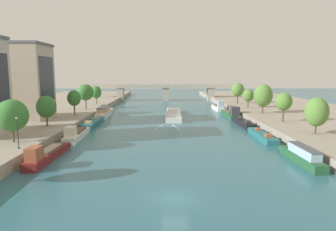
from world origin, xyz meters
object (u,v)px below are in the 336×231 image
tree_right_distant (263,95)px  tree_right_nearest (317,112)px  tree_left_nearest (46,107)px  moored_boat_right_end (243,123)px  moored_boat_right_second (231,113)px  tree_right_by_lamp (238,90)px  moored_boat_left_far (47,154)px  tree_left_by_lamp (12,116)px  tree_right_second (284,102)px  lamppost_left_bank (18,131)px  moored_boat_left_second (104,112)px  tree_right_far (248,95)px  moored_boat_right_upstream (219,107)px  tree_left_past_mid (96,92)px  tree_left_far (74,98)px  moored_boat_left_gap_after (76,134)px  bridge_far (166,90)px  tree_left_end_of_row (86,92)px  barge_midriver (174,114)px  moored_boat_right_far (262,135)px  moored_boat_left_midway (92,123)px  moored_boat_right_near (302,156)px

tree_right_distant → tree_right_nearest: bearing=-89.6°
tree_left_nearest → moored_boat_right_end: bearing=13.4°
moored_boat_right_second → tree_right_by_lamp: size_ratio=2.05×
moored_boat_right_end → moored_boat_left_far: bearing=-142.0°
tree_left_by_lamp → tree_right_second: tree_left_by_lamp is taller
moored_boat_right_end → lamppost_left_bank: size_ratio=2.85×
tree_right_second → tree_left_by_lamp: bearing=-159.3°
moored_boat_left_second → moored_boat_right_second: bearing=-4.0°
tree_right_second → tree_right_far: bearing=90.4°
moored_boat_right_upstream → tree_right_distant: size_ratio=1.65×
tree_left_nearest → moored_boat_left_second: bearing=76.8°
tree_left_past_mid → tree_right_second: size_ratio=0.96×
moored_boat_right_second → tree_left_nearest: tree_left_nearest is taller
tree_right_distant → tree_left_far: bearing=-175.7°
moored_boat_left_gap_after → tree_right_far: bearing=39.6°
moored_boat_right_end → tree_right_second: (7.07, -4.94, 5.30)m
moored_boat_left_gap_after → bridge_far: size_ratio=0.20×
moored_boat_left_second → tree_right_second: size_ratio=2.58×
moored_boat_right_end → moored_boat_left_second: bearing=155.6°
tree_left_past_mid → tree_right_far: size_ratio=1.07×
tree_right_distant → moored_boat_left_far: bearing=-139.4°
tree_right_nearest → bridge_far: tree_right_nearest is taller
tree_left_end_of_row → tree_right_far: bearing=3.6°
tree_left_far → tree_left_past_mid: tree_left_far is taller
barge_midriver → tree_left_by_lamp: tree_left_by_lamp is taller
moored_boat_right_far → moored_boat_left_midway: bearing=157.3°
moored_boat_left_second → barge_midriver: bearing=-9.1°
tree_left_past_mid → tree_right_distant: size_ratio=0.80×
tree_left_end_of_row → moored_boat_right_end: bearing=-23.8°
moored_boat_right_near → moored_boat_right_far: moored_boat_right_near is taller
moored_boat_left_far → lamppost_left_bank: bearing=179.1°
moored_boat_right_near → tree_left_far: 52.68m
moored_boat_left_second → tree_right_nearest: (42.33, -33.55, 4.30)m
moored_boat_right_far → moored_boat_left_gap_after: bearing=179.8°
moored_boat_right_near → tree_left_nearest: 45.38m
tree_right_by_lamp → moored_boat_left_gap_after: bearing=-131.4°
moored_boat_right_near → tree_left_by_lamp: bearing=172.3°
tree_left_end_of_row → tree_right_second: tree_left_end_of_row is taller
moored_boat_right_second → tree_left_past_mid: tree_left_past_mid is taller
moored_boat_left_gap_after → moored_boat_left_second: size_ratio=0.77×
moored_boat_left_second → tree_left_by_lamp: (-5.88, -38.81, 4.57)m
tree_left_past_mid → tree_left_nearest: bearing=-90.2°
moored_boat_right_near → moored_boat_right_far: 14.97m
tree_left_by_lamp → tree_right_nearest: tree_left_by_lamp is taller
tree_left_far → tree_right_second: 48.09m
moored_boat_left_far → tree_right_second: 47.17m
moored_boat_left_gap_after → moored_boat_right_near: bearing=-23.6°
moored_boat_left_midway → tree_right_distant: bearing=10.7°
tree_right_nearest → tree_right_far: size_ratio=1.13×
moored_boat_right_second → lamppost_left_bank: bearing=-133.8°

